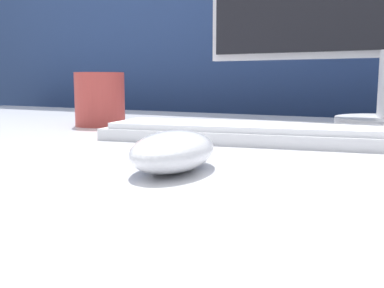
% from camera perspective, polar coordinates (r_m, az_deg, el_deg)
% --- Properties ---
extents(partition_panel, '(5.00, 0.03, 1.37)m').
position_cam_1_polar(partition_panel, '(1.19, 18.28, 0.75)').
color(partition_panel, navy).
rests_on(partition_panel, ground_plane).
extents(computer_mouse_near, '(0.08, 0.13, 0.04)m').
position_cam_1_polar(computer_mouse_near, '(0.41, -2.38, -0.88)').
color(computer_mouse_near, silver).
rests_on(computer_mouse_near, desk).
extents(keyboard, '(0.45, 0.18, 0.02)m').
position_cam_1_polar(keyboard, '(0.61, 8.60, 1.35)').
color(keyboard, silver).
rests_on(keyboard, desk).
extents(mug, '(0.09, 0.09, 0.10)m').
position_cam_1_polar(mug, '(0.84, -11.62, 5.59)').
color(mug, '#A33833').
rests_on(mug, desk).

